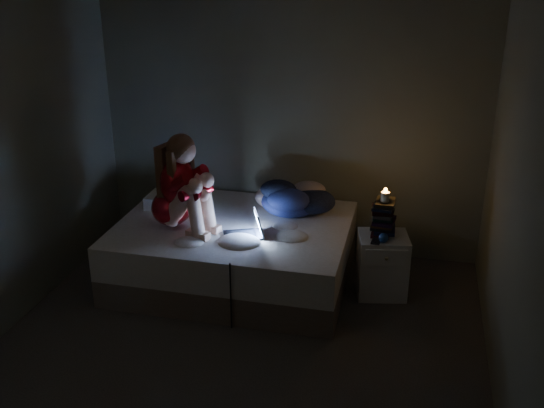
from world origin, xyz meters
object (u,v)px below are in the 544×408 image
(bed, at_px, (234,252))
(woman, at_px, (170,180))
(candle, at_px, (385,196))
(laptop, at_px, (243,224))
(nightstand, at_px, (382,265))
(phone, at_px, (374,240))

(bed, distance_m, woman, 0.87)
(candle, bearing_deg, bed, -176.24)
(laptop, relative_size, candle, 3.98)
(laptop, height_order, candle, candle)
(woman, height_order, candle, woman)
(bed, xyz_separation_m, laptop, (0.15, -0.23, 0.38))
(bed, bearing_deg, laptop, -57.18)
(laptop, distance_m, nightstand, 1.23)
(woman, xyz_separation_m, phone, (1.69, 0.13, -0.42))
(bed, bearing_deg, woman, -159.78)
(woman, relative_size, phone, 6.02)
(phone, bearing_deg, nightstand, 69.71)
(nightstand, distance_m, candle, 0.62)
(bed, relative_size, woman, 2.34)
(candle, distance_m, phone, 0.37)
(woman, xyz_separation_m, candle, (1.75, 0.26, -0.08))
(bed, height_order, phone, phone)
(laptop, xyz_separation_m, candle, (1.12, 0.31, 0.23))
(bed, xyz_separation_m, candle, (1.27, 0.08, 0.61))
(nightstand, height_order, phone, phone)
(candle, relative_size, phone, 0.57)
(laptop, bearing_deg, phone, -12.96)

